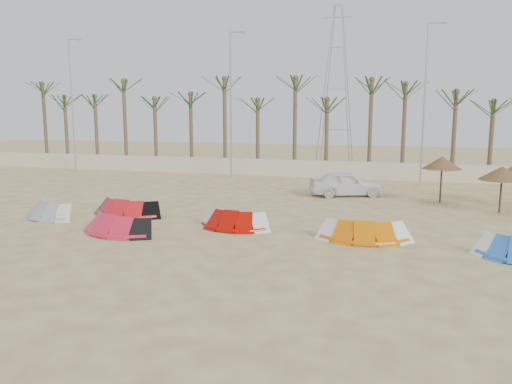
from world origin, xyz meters
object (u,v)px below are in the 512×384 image
(car, at_px, (346,184))
(kite_red_left, at_px, (130,206))
(kite_red_mid, at_px, (121,222))
(kite_orange, at_px, (365,229))
(parasol_left, at_px, (442,163))
(kite_red_right, at_px, (235,218))
(parasol_mid, at_px, (502,173))
(kite_grey, at_px, (52,209))

(car, bearing_deg, kite_red_left, 111.80)
(kite_red_mid, height_order, kite_orange, same)
(kite_red_mid, bearing_deg, car, 54.99)
(kite_red_left, xyz_separation_m, kite_orange, (11.58, -1.68, -0.00))
(parasol_left, bearing_deg, car, 170.33)
(parasol_left, bearing_deg, kite_red_mid, -141.26)
(kite_red_right, bearing_deg, parasol_mid, 29.49)
(kite_red_left, bearing_deg, car, 41.21)
(kite_grey, xyz_separation_m, parasol_left, (18.39, 9.28, 1.84))
(kite_red_left, xyz_separation_m, parasol_mid, (17.81, 5.52, 1.60))
(car, bearing_deg, parasol_mid, -130.24)
(parasol_left, height_order, parasol_mid, parasol_left)
(parasol_mid, bearing_deg, kite_grey, -161.29)
(kite_orange, bearing_deg, kite_red_mid, -170.90)
(kite_red_mid, distance_m, parasol_left, 17.60)
(kite_orange, bearing_deg, parasol_left, 69.21)
(kite_grey, relative_size, kite_red_right, 0.97)
(kite_red_left, height_order, car, car)
(kite_red_mid, bearing_deg, kite_orange, 9.10)
(car, bearing_deg, kite_grey, 108.57)
(kite_red_left, relative_size, car, 0.87)
(car, bearing_deg, parasol_left, -119.08)
(kite_red_right, distance_m, parasol_mid, 13.73)
(kite_red_right, distance_m, car, 10.50)
(kite_grey, height_order, car, car)
(parasol_mid, distance_m, car, 8.68)
(kite_red_mid, bearing_deg, kite_red_right, 25.17)
(kite_red_mid, height_order, kite_red_right, same)
(parasol_mid, bearing_deg, kite_red_mid, -151.66)
(kite_grey, height_order, kite_orange, same)
(parasol_mid, xyz_separation_m, car, (-8.03, 3.05, -1.27))
(kite_grey, height_order, kite_red_right, same)
(kite_red_mid, relative_size, kite_orange, 1.09)
(kite_red_right, relative_size, kite_orange, 0.93)
(parasol_mid, relative_size, car, 0.54)
(kite_red_right, relative_size, parasol_left, 1.30)
(parasol_left, bearing_deg, kite_red_left, -153.14)
(kite_red_left, bearing_deg, kite_red_right, -11.37)
(kite_orange, xyz_separation_m, car, (-1.80, 10.25, 0.33))
(kite_red_left, xyz_separation_m, kite_red_right, (5.94, -1.19, -0.00))
(kite_grey, bearing_deg, kite_red_left, 26.38)
(parasol_left, distance_m, parasol_mid, 3.45)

